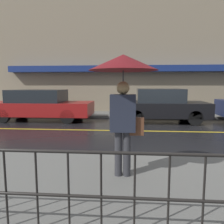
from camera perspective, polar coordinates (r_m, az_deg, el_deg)
ground_plane at (r=8.20m, az=13.63°, el=-4.94°), size 80.00×80.00×0.00m
sidewalk_near at (r=3.99m, az=24.31°, el=-17.76°), size 28.00×2.95×0.10m
sidewalk_far at (r=12.15m, az=10.66°, el=-0.72°), size 28.00×2.01×0.10m
lane_marking at (r=8.20m, az=13.63°, el=-4.91°), size 25.20×0.12×0.01m
building_storefront at (r=13.27m, az=10.47°, el=14.16°), size 28.00×0.85×6.75m
pedestrian at (r=3.69m, az=2.99°, el=9.01°), size 1.16×1.16×2.09m
car_red at (r=10.92m, az=-18.09°, el=1.79°), size 4.73×1.87×1.45m
car_black at (r=10.19m, az=12.90°, el=1.70°), size 3.91×1.85×1.50m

